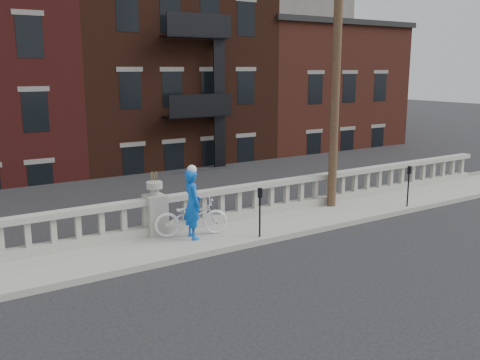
{
  "coord_description": "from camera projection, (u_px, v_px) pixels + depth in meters",
  "views": [
    {
      "loc": [
        -5.8,
        -9.21,
        4.66
      ],
      "look_at": [
        2.3,
        3.2,
        1.54
      ],
      "focal_mm": 40.0,
      "sensor_mm": 36.0,
      "label": 1
    }
  ],
  "objects": [
    {
      "name": "parking_meter_b",
      "position": [
        260.0,
        207.0,
        14.37
      ],
      "size": [
        0.1,
        0.09,
        1.36
      ],
      "color": "black",
      "rests_on": "sidewalk"
    },
    {
      "name": "planter_pedestal",
      "position": [
        155.0,
        210.0,
        14.68
      ],
      "size": [
        0.55,
        0.55,
        1.76
      ],
      "color": "gray",
      "rests_on": "sidewalk"
    },
    {
      "name": "bicycle",
      "position": [
        191.0,
        217.0,
        14.58
      ],
      "size": [
        2.13,
        1.32,
        1.05
      ],
      "primitive_type": "imported",
      "rotation": [
        0.0,
        0.0,
        1.23
      ],
      "color": "white",
      "rests_on": "sidewalk"
    },
    {
      "name": "utility_pole",
      "position": [
        337.0,
        49.0,
        16.8
      ],
      "size": [
        1.6,
        0.28,
        10.0
      ],
      "color": "#422D1E",
      "rests_on": "sidewalk"
    },
    {
      "name": "ground",
      "position": [
        232.0,
        287.0,
        11.61
      ],
      "size": [
        120.0,
        120.0,
        0.0
      ],
      "primitive_type": "plane",
      "color": "black",
      "rests_on": "ground"
    },
    {
      "name": "sidewalk",
      "position": [
        171.0,
        246.0,
        14.05
      ],
      "size": [
        32.0,
        2.2,
        0.15
      ],
      "primitive_type": "cube",
      "color": "gray",
      "rests_on": "ground"
    },
    {
      "name": "balustrade",
      "position": [
        155.0,
        217.0,
        14.71
      ],
      "size": [
        28.0,
        0.34,
        1.03
      ],
      "color": "gray",
      "rests_on": "sidewalk"
    },
    {
      "name": "cyclist",
      "position": [
        192.0,
        204.0,
        14.26
      ],
      "size": [
        0.53,
        0.74,
        1.9
      ],
      "primitive_type": "imported",
      "rotation": [
        0.0,
        0.0,
        1.45
      ],
      "color": "blue",
      "rests_on": "sidewalk"
    },
    {
      "name": "lower_level",
      "position": [
        23.0,
        104.0,
        30.26
      ],
      "size": [
        80.0,
        44.0,
        20.8
      ],
      "color": "#605E59",
      "rests_on": "ground"
    },
    {
      "name": "parking_meter_c",
      "position": [
        409.0,
        181.0,
        17.57
      ],
      "size": [
        0.1,
        0.09,
        1.36
      ],
      "color": "black",
      "rests_on": "sidewalk"
    }
  ]
}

